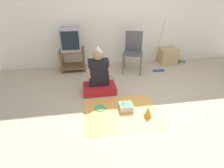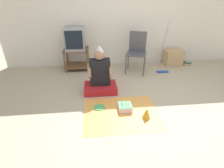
% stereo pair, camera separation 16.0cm
% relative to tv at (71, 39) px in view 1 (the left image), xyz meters
% --- Properties ---
extents(ground_plane, '(16.00, 16.00, 0.00)m').
position_rel_tv_xyz_m(ground_plane, '(1.38, -1.94, -0.78)').
color(ground_plane, tan).
extents(wall_back, '(6.40, 0.06, 2.55)m').
position_rel_tv_xyz_m(wall_back, '(1.38, 0.27, 0.50)').
color(wall_back, silver).
rests_on(wall_back, ground_plane).
extents(tv_stand, '(0.61, 0.48, 0.52)m').
position_rel_tv_xyz_m(tv_stand, '(0.00, -0.00, -0.47)').
color(tv_stand, brown).
rests_on(tv_stand, ground_plane).
extents(tv, '(0.45, 0.47, 0.52)m').
position_rel_tv_xyz_m(tv, '(0.00, 0.00, 0.00)').
color(tv, '#99999E').
rests_on(tv, tv_stand).
extents(folding_chair, '(0.57, 0.55, 0.95)m').
position_rel_tv_xyz_m(folding_chair, '(1.45, -0.30, -0.22)').
color(folding_chair, '#4C4C51').
rests_on(folding_chair, ground_plane).
extents(cardboard_box_stack, '(0.45, 0.36, 0.40)m').
position_rel_tv_xyz_m(cardboard_box_stack, '(2.54, 0.03, -0.58)').
color(cardboard_box_stack, tan).
rests_on(cardboard_box_stack, ground_plane).
extents(dust_mop, '(0.28, 0.42, 1.26)m').
position_rel_tv_xyz_m(dust_mop, '(2.10, -0.35, -0.40)').
color(dust_mop, '#2D4CB2').
rests_on(dust_mop, ground_plane).
extents(book_pile, '(0.18, 0.15, 0.09)m').
position_rel_tv_xyz_m(book_pile, '(2.94, -0.04, -0.73)').
color(book_pile, '#A88933').
rests_on(book_pile, ground_plane).
extents(person_seated, '(0.63, 0.43, 0.92)m').
position_rel_tv_xyz_m(person_seated, '(0.53, -1.19, -0.48)').
color(person_seated, red).
rests_on(person_seated, ground_plane).
extents(party_cloth, '(1.21, 0.96, 0.01)m').
position_rel_tv_xyz_m(party_cloth, '(0.83, -1.97, -0.77)').
color(party_cloth, '#EFA84C').
rests_on(party_cloth, ground_plane).
extents(birthday_cake, '(0.22, 0.22, 0.16)m').
position_rel_tv_xyz_m(birthday_cake, '(0.91, -1.88, -0.72)').
color(birthday_cake, silver).
rests_on(birthday_cake, party_cloth).
extents(party_hat_blue, '(0.13, 0.13, 0.18)m').
position_rel_tv_xyz_m(party_hat_blue, '(1.21, -2.13, -0.68)').
color(party_hat_blue, gold).
rests_on(party_hat_blue, party_cloth).
extents(paper_plate, '(0.19, 0.19, 0.01)m').
position_rel_tv_xyz_m(paper_plate, '(0.49, -1.78, -0.76)').
color(paper_plate, '#4CB266').
rests_on(paper_plate, party_cloth).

